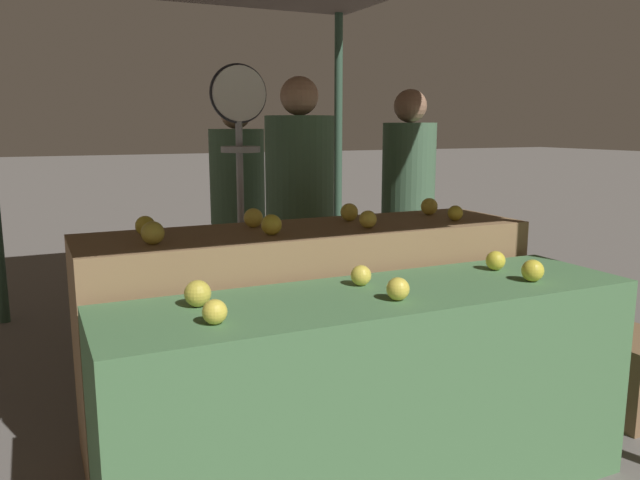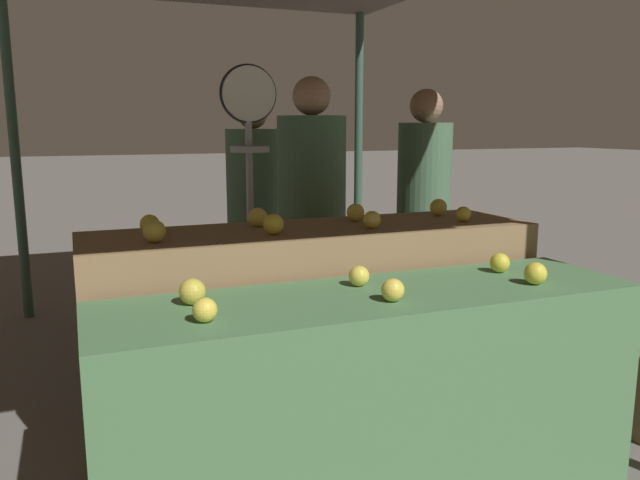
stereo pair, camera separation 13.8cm
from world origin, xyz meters
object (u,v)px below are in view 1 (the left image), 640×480
at_px(person_customer_right, 408,196).
at_px(wooden_crate_side, 631,375).
at_px(person_vendor_at_scale, 300,203).
at_px(person_customer_left, 238,198).
at_px(produce_scale, 240,155).

relative_size(person_customer_right, wooden_crate_side, 4.13).
bearing_deg(person_vendor_at_scale, wooden_crate_side, 126.10).
relative_size(person_customer_left, person_customer_right, 0.97).
height_order(person_customer_right, wooden_crate_side, person_customer_right).
bearing_deg(produce_scale, person_customer_left, 73.46).
height_order(produce_scale, person_customer_left, produce_scale).
bearing_deg(person_customer_right, wooden_crate_side, 128.83).
xyz_separation_m(produce_scale, person_customer_left, (0.31, 1.04, -0.35)).
bearing_deg(person_vendor_at_scale, person_customer_left, -84.68).
distance_m(produce_scale, person_vendor_at_scale, 0.59).
xyz_separation_m(produce_scale, person_vendor_at_scale, (0.44, 0.26, -0.29)).
distance_m(person_vendor_at_scale, wooden_crate_side, 1.96).
relative_size(produce_scale, person_customer_right, 1.04).
bearing_deg(wooden_crate_side, person_customer_right, 101.93).
bearing_deg(wooden_crate_side, person_customer_left, 121.43).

